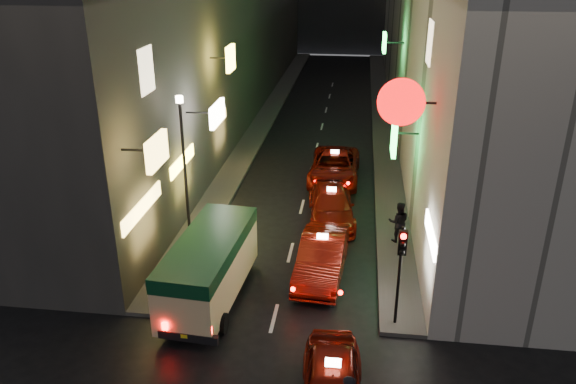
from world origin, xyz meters
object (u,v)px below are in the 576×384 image
at_px(traffic_light, 401,257).
at_px(lamp_post, 184,163).
at_px(taxi_near, 332,383).
at_px(minibus, 209,262).

bearing_deg(traffic_light, lamp_post, 151.09).
bearing_deg(traffic_light, taxi_near, -116.46).
xyz_separation_m(traffic_light, lamp_post, (-8.20, 4.53, 1.04)).
bearing_deg(lamp_post, traffic_light, -28.91).
distance_m(minibus, taxi_near, 6.46).
distance_m(minibus, lamp_post, 4.67).
bearing_deg(minibus, taxi_near, -45.59).
distance_m(taxi_near, traffic_light, 4.57).
bearing_deg(taxi_near, lamp_post, 127.47).
relative_size(taxi_near, traffic_light, 1.53).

